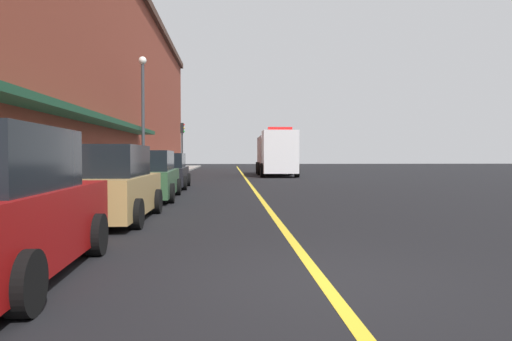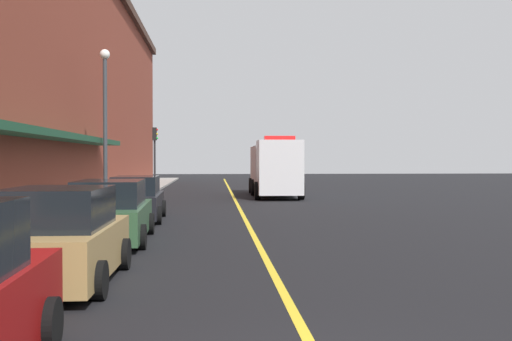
# 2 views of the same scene
# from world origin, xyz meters

# --- Properties ---
(ground_plane) EXTENTS (112.00, 112.00, 0.00)m
(ground_plane) POSITION_xyz_m (0.00, 25.00, 0.00)
(ground_plane) COLOR black
(sidewalk_left) EXTENTS (2.40, 70.00, 0.15)m
(sidewalk_left) POSITION_xyz_m (-6.20, 25.00, 0.07)
(sidewalk_left) COLOR gray
(sidewalk_left) RESTS_ON ground
(lane_center_stripe) EXTENTS (0.16, 70.00, 0.01)m
(lane_center_stripe) POSITION_xyz_m (0.00, 25.00, 0.00)
(lane_center_stripe) COLOR gold
(lane_center_stripe) RESTS_ON ground
(parked_car_1) EXTENTS (2.11, 4.24, 1.76)m
(parked_car_1) POSITION_xyz_m (-3.96, 5.42, 0.82)
(parked_car_1) COLOR #A5844C
(parked_car_1) RESTS_ON ground
(parked_car_2) EXTENTS (2.23, 4.93, 1.69)m
(parked_car_2) POSITION_xyz_m (-3.97, 10.82, 0.80)
(parked_car_2) COLOR #2D5133
(parked_car_2) RESTS_ON ground
(parked_car_3) EXTENTS (2.05, 4.56, 1.64)m
(parked_car_3) POSITION_xyz_m (-3.99, 16.38, 0.77)
(parked_car_3) COLOR black
(parked_car_3) RESTS_ON ground
(box_truck) EXTENTS (2.80, 8.84, 3.51)m
(box_truck) POSITION_xyz_m (2.48, 29.99, 1.68)
(box_truck) COLOR silver
(box_truck) RESTS_ON ground
(parking_meter_0) EXTENTS (0.14, 0.18, 1.33)m
(parking_meter_0) POSITION_xyz_m (-5.35, 14.05, 1.06)
(parking_meter_0) COLOR #4C4C51
(parking_meter_0) RESTS_ON sidewalk_left
(parking_meter_1) EXTENTS (0.14, 0.18, 1.33)m
(parking_meter_1) POSITION_xyz_m (-5.35, 12.59, 1.06)
(parking_meter_1) COLOR #4C4C51
(parking_meter_1) RESTS_ON sidewalk_left
(street_lamp_left) EXTENTS (0.44, 0.44, 6.94)m
(street_lamp_left) POSITION_xyz_m (-5.95, 21.05, 4.40)
(street_lamp_left) COLOR #33383D
(street_lamp_left) RESTS_ON sidewalk_left
(traffic_light_near) EXTENTS (0.38, 0.36, 4.30)m
(traffic_light_near) POSITION_xyz_m (-5.29, 36.46, 3.16)
(traffic_light_near) COLOR #232326
(traffic_light_near) RESTS_ON sidewalk_left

